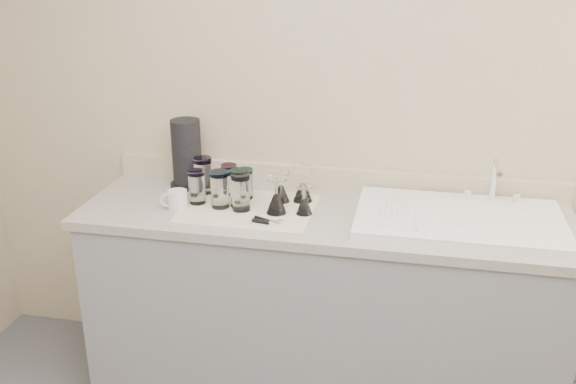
% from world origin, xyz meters
% --- Properties ---
extents(room_envelope, '(3.54, 3.50, 2.52)m').
position_xyz_m(room_envelope, '(0.00, 0.00, 1.56)').
color(room_envelope, '#4F4F54').
rests_on(room_envelope, ground).
extents(counter_unit, '(2.06, 0.62, 0.90)m').
position_xyz_m(counter_unit, '(0.00, 1.20, 0.45)').
color(counter_unit, slate).
rests_on(counter_unit, ground).
extents(sink_unit, '(0.82, 0.50, 0.22)m').
position_xyz_m(sink_unit, '(0.55, 1.20, 0.92)').
color(sink_unit, white).
rests_on(sink_unit, counter_unit).
extents(dish_towel, '(0.55, 0.42, 0.01)m').
position_xyz_m(dish_towel, '(-0.32, 1.17, 0.90)').
color(dish_towel, white).
rests_on(dish_towel, counter_unit).
extents(tumbler_teal, '(0.08, 0.08, 0.16)m').
position_xyz_m(tumbler_teal, '(-0.56, 1.30, 0.99)').
color(tumbler_teal, white).
rests_on(tumbler_teal, dish_towel).
extents(tumbler_cyan, '(0.07, 0.07, 0.14)m').
position_xyz_m(tumbler_cyan, '(-0.44, 1.31, 0.98)').
color(tumbler_cyan, white).
rests_on(tumbler_cyan, dish_towel).
extents(tumbler_purple, '(0.07, 0.07, 0.14)m').
position_xyz_m(tumbler_purple, '(-0.36, 1.27, 0.98)').
color(tumbler_purple, white).
rests_on(tumbler_purple, dish_towel).
extents(tumbler_magenta, '(0.07, 0.07, 0.15)m').
position_xyz_m(tumbler_magenta, '(-0.55, 1.18, 0.98)').
color(tumbler_magenta, white).
rests_on(tumbler_magenta, dish_towel).
extents(tumbler_blue, '(0.08, 0.08, 0.16)m').
position_xyz_m(tumbler_blue, '(-0.44, 1.15, 0.99)').
color(tumbler_blue, white).
rests_on(tumbler_blue, dish_towel).
extents(tumbler_lavender, '(0.08, 0.08, 0.16)m').
position_xyz_m(tumbler_lavender, '(-0.34, 1.14, 0.99)').
color(tumbler_lavender, white).
rests_on(tumbler_lavender, dish_towel).
extents(tumbler_extra, '(0.08, 0.08, 0.16)m').
position_xyz_m(tumbler_extra, '(-0.36, 1.18, 0.99)').
color(tumbler_extra, white).
rests_on(tumbler_extra, dish_towel).
extents(goblet_back_left, '(0.08, 0.08, 0.14)m').
position_xyz_m(goblet_back_left, '(-0.20, 1.27, 0.95)').
color(goblet_back_left, white).
rests_on(goblet_back_left, dish_towel).
extents(goblet_back_right, '(0.09, 0.09, 0.15)m').
position_xyz_m(goblet_back_right, '(-0.11, 1.29, 0.96)').
color(goblet_back_right, white).
rests_on(goblet_back_right, dish_towel).
extents(goblet_front_left, '(0.09, 0.09, 0.15)m').
position_xyz_m(goblet_front_left, '(-0.19, 1.14, 0.96)').
color(goblet_front_left, white).
rests_on(goblet_front_left, dish_towel).
extents(goblet_front_right, '(0.07, 0.07, 0.12)m').
position_xyz_m(goblet_front_right, '(-0.07, 1.15, 0.95)').
color(goblet_front_right, white).
rests_on(goblet_front_right, dish_towel).
extents(can_opener, '(0.13, 0.07, 0.02)m').
position_xyz_m(can_opener, '(-0.20, 1.02, 0.92)').
color(can_opener, silver).
rests_on(can_opener, dish_towel).
extents(white_mug, '(0.12, 0.10, 0.08)m').
position_xyz_m(white_mug, '(-0.61, 1.11, 0.94)').
color(white_mug, silver).
rests_on(white_mug, counter_unit).
extents(paper_towel_roll, '(0.17, 0.17, 0.31)m').
position_xyz_m(paper_towel_roll, '(-0.66, 1.39, 1.05)').
color(paper_towel_roll, black).
rests_on(paper_towel_roll, counter_unit).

